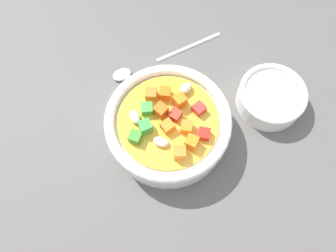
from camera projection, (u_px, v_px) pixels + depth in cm
name	position (u px, v px, depth cm)	size (l,w,h in cm)	color
ground_plane	(168.00, 134.00, 58.04)	(140.00, 140.00, 2.00)	#565451
soup_bowl_main	(168.00, 125.00, 54.12)	(20.18, 20.18, 7.06)	white
spoon	(154.00, 61.00, 62.03)	(12.85, 19.97, 1.01)	silver
side_bowl_small	(271.00, 97.00, 57.35)	(11.52, 11.52, 4.02)	white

